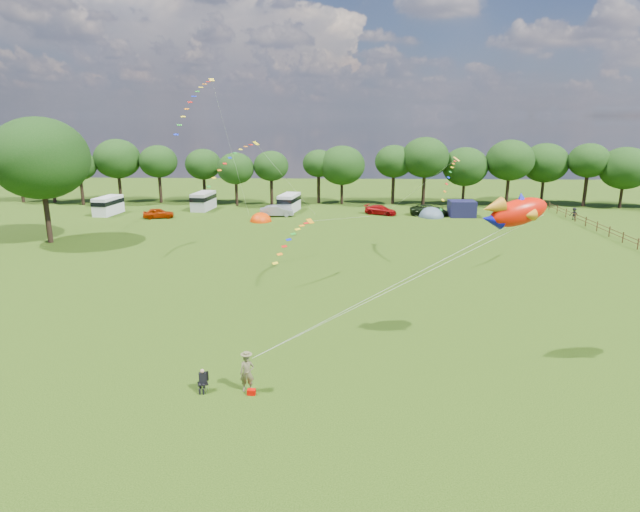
{
  "coord_description": "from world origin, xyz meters",
  "views": [
    {
      "loc": [
        1.26,
        -27.41,
        13.31
      ],
      "look_at": [
        0.0,
        8.0,
        4.0
      ],
      "focal_mm": 30.0,
      "sensor_mm": 36.0,
      "label": 1
    }
  ],
  "objects_px": {
    "campervan_a": "(108,205)",
    "camp_chair": "(203,378)",
    "campervan_c": "(289,202)",
    "car_b": "(277,211)",
    "big_tree": "(40,158)",
    "campervan_b": "(203,200)",
    "walker_a": "(519,216)",
    "walker_b": "(574,214)",
    "tent_greyblue": "(431,217)",
    "tent_orange": "(261,221)",
    "car_a": "(158,213)",
    "car_c": "(381,210)",
    "kite_flyer": "(247,373)",
    "car_d": "(429,210)",
    "fish_kite": "(514,212)"
  },
  "relations": [
    {
      "from": "car_c",
      "to": "walker_a",
      "type": "distance_m",
      "value": 18.07
    },
    {
      "from": "car_d",
      "to": "campervan_c",
      "type": "bearing_deg",
      "value": 88.57
    },
    {
      "from": "big_tree",
      "to": "car_d",
      "type": "height_order",
      "value": "big_tree"
    },
    {
      "from": "car_a",
      "to": "big_tree",
      "type": "bearing_deg",
      "value": 138.89
    },
    {
      "from": "camp_chair",
      "to": "campervan_c",
      "type": "bearing_deg",
      "value": 69.35
    },
    {
      "from": "tent_greyblue",
      "to": "walker_a",
      "type": "distance_m",
      "value": 11.21
    },
    {
      "from": "campervan_a",
      "to": "camp_chair",
      "type": "xyz_separation_m",
      "value": [
        25.4,
        -48.61,
        -0.61
      ]
    },
    {
      "from": "fish_kite",
      "to": "walker_b",
      "type": "bearing_deg",
      "value": 47.25
    },
    {
      "from": "tent_orange",
      "to": "tent_greyblue",
      "type": "xyz_separation_m",
      "value": [
        22.76,
        4.03,
        -0.0
      ]
    },
    {
      "from": "campervan_b",
      "to": "tent_orange",
      "type": "xyz_separation_m",
      "value": [
        9.61,
        -8.57,
        -1.34
      ]
    },
    {
      "from": "car_a",
      "to": "camp_chair",
      "type": "distance_m",
      "value": 49.18
    },
    {
      "from": "car_b",
      "to": "kite_flyer",
      "type": "distance_m",
      "value": 47.99
    },
    {
      "from": "walker_b",
      "to": "tent_greyblue",
      "type": "bearing_deg",
      "value": 3.37
    },
    {
      "from": "car_c",
      "to": "campervan_c",
      "type": "bearing_deg",
      "value": 105.43
    },
    {
      "from": "campervan_a",
      "to": "camp_chair",
      "type": "relative_size",
      "value": 4.4
    },
    {
      "from": "campervan_c",
      "to": "camp_chair",
      "type": "height_order",
      "value": "campervan_c"
    },
    {
      "from": "campervan_b",
      "to": "walker_a",
      "type": "relative_size",
      "value": 3.34
    },
    {
      "from": "campervan_a",
      "to": "car_a",
      "type": "bearing_deg",
      "value": -101.61
    },
    {
      "from": "campervan_c",
      "to": "camp_chair",
      "type": "bearing_deg",
      "value": -168.5
    },
    {
      "from": "campervan_b",
      "to": "walker_a",
      "type": "height_order",
      "value": "campervan_b"
    },
    {
      "from": "camp_chair",
      "to": "tent_orange",
      "type": "bearing_deg",
      "value": 73.34
    },
    {
      "from": "big_tree",
      "to": "camp_chair",
      "type": "distance_m",
      "value": 40.82
    },
    {
      "from": "car_d",
      "to": "walker_a",
      "type": "distance_m",
      "value": 11.72
    },
    {
      "from": "campervan_b",
      "to": "walker_b",
      "type": "bearing_deg",
      "value": -90.1
    },
    {
      "from": "campervan_a",
      "to": "camp_chair",
      "type": "height_order",
      "value": "campervan_a"
    },
    {
      "from": "car_d",
      "to": "fish_kite",
      "type": "xyz_separation_m",
      "value": [
        -3.05,
        -44.71,
        7.6
      ]
    },
    {
      "from": "car_a",
      "to": "walker_b",
      "type": "height_order",
      "value": "walker_b"
    },
    {
      "from": "campervan_b",
      "to": "campervan_c",
      "type": "height_order",
      "value": "campervan_b"
    },
    {
      "from": "campervan_b",
      "to": "campervan_c",
      "type": "bearing_deg",
      "value": -87.79
    },
    {
      "from": "car_b",
      "to": "campervan_b",
      "type": "distance_m",
      "value": 12.37
    },
    {
      "from": "car_c",
      "to": "camp_chair",
      "type": "relative_size",
      "value": 3.61
    },
    {
      "from": "tent_greyblue",
      "to": "walker_a",
      "type": "bearing_deg",
      "value": -18.42
    },
    {
      "from": "car_a",
      "to": "campervan_c",
      "type": "xyz_separation_m",
      "value": [
        17.04,
        5.94,
        0.66
      ]
    },
    {
      "from": "campervan_b",
      "to": "kite_flyer",
      "type": "bearing_deg",
      "value": -157.13
    },
    {
      "from": "car_a",
      "to": "kite_flyer",
      "type": "relative_size",
      "value": 2.09
    },
    {
      "from": "campervan_c",
      "to": "car_c",
      "type": "bearing_deg",
      "value": -88.53
    },
    {
      "from": "big_tree",
      "to": "walker_a",
      "type": "distance_m",
      "value": 56.67
    },
    {
      "from": "campervan_a",
      "to": "campervan_b",
      "type": "height_order",
      "value": "campervan_b"
    },
    {
      "from": "campervan_a",
      "to": "campervan_b",
      "type": "xyz_separation_m",
      "value": [
        12.31,
        4.29,
        0.03
      ]
    },
    {
      "from": "big_tree",
      "to": "campervan_a",
      "type": "xyz_separation_m",
      "value": [
        -0.83,
        17.09,
        -7.69
      ]
    },
    {
      "from": "tent_greyblue",
      "to": "walker_b",
      "type": "height_order",
      "value": "walker_b"
    },
    {
      "from": "campervan_b",
      "to": "camp_chair",
      "type": "distance_m",
      "value": 54.5
    },
    {
      "from": "big_tree",
      "to": "car_d",
      "type": "bearing_deg",
      "value": 22.23
    },
    {
      "from": "car_b",
      "to": "camp_chair",
      "type": "xyz_separation_m",
      "value": [
        1.79,
        -47.89,
        -0.04
      ]
    },
    {
      "from": "campervan_a",
      "to": "campervan_c",
      "type": "relative_size",
      "value": 0.97
    },
    {
      "from": "car_c",
      "to": "car_a",
      "type": "bearing_deg",
      "value": 122.11
    },
    {
      "from": "walker_b",
      "to": "campervan_b",
      "type": "bearing_deg",
      "value": 1.29
    },
    {
      "from": "camp_chair",
      "to": "walker_a",
      "type": "bearing_deg",
      "value": 35.15
    },
    {
      "from": "car_d",
      "to": "fish_kite",
      "type": "height_order",
      "value": "fish_kite"
    },
    {
      "from": "tent_greyblue",
      "to": "kite_flyer",
      "type": "relative_size",
      "value": 1.96
    }
  ]
}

